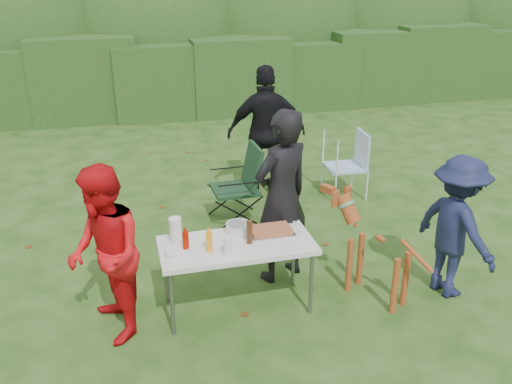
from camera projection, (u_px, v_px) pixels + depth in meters
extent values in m
plane|color=#1E4211|center=(248.00, 312.00, 5.46)|extent=(80.00, 80.00, 0.00)
cube|color=#23471C|center=(164.00, 77.00, 12.25)|extent=(22.00, 1.40, 1.70)
ellipsoid|color=#3D6628|center=(155.00, 34.00, 13.38)|extent=(20.00, 2.60, 3.20)
cube|color=silver|center=(237.00, 245.00, 5.26)|extent=(1.50, 0.70, 0.05)
cylinder|color=slate|center=(172.00, 304.00, 4.99)|extent=(0.04, 0.04, 0.69)
cylinder|color=slate|center=(311.00, 283.00, 5.31)|extent=(0.04, 0.04, 0.69)
cylinder|color=slate|center=(166.00, 273.00, 5.49)|extent=(0.04, 0.04, 0.69)
cylinder|color=slate|center=(293.00, 256.00, 5.81)|extent=(0.04, 0.04, 0.69)
imported|color=black|center=(282.00, 197.00, 5.72)|extent=(0.82, 0.70, 1.92)
imported|color=red|center=(105.00, 256.00, 4.83)|extent=(0.78, 0.92, 1.67)
imported|color=black|center=(266.00, 133.00, 7.84)|extent=(1.20, 0.64, 1.94)
imported|color=#191F42|center=(456.00, 227.00, 5.51)|extent=(0.78, 1.09, 1.52)
cube|color=#B7B7BA|center=(271.00, 232.00, 5.43)|extent=(0.45, 0.30, 0.02)
cube|color=#A85E37|center=(271.00, 230.00, 5.42)|extent=(0.40, 0.26, 0.04)
cylinder|color=orange|center=(209.00, 242.00, 5.06)|extent=(0.06, 0.06, 0.20)
cylinder|color=#AB0E00|center=(186.00, 243.00, 5.02)|extent=(0.06, 0.06, 0.22)
cylinder|color=#47230F|center=(249.00, 232.00, 5.20)|extent=(0.06, 0.06, 0.24)
cylinder|color=white|center=(176.00, 230.00, 5.21)|extent=(0.12, 0.12, 0.26)
cylinder|color=white|center=(228.00, 246.00, 5.00)|extent=(0.08, 0.08, 0.18)
cylinder|color=silver|center=(239.00, 228.00, 5.43)|extent=(0.26, 0.26, 0.10)
cylinder|color=white|center=(178.00, 252.00, 5.04)|extent=(0.24, 0.24, 0.05)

